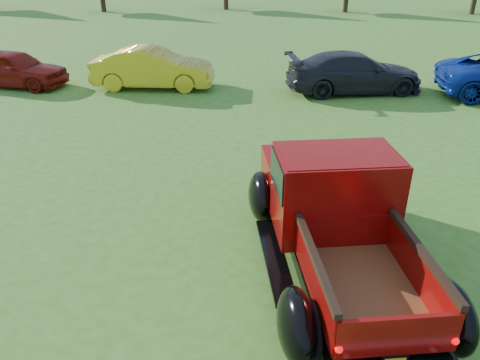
{
  "coord_description": "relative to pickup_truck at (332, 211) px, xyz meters",
  "views": [
    {
      "loc": [
        0.67,
        -7.17,
        4.65
      ],
      "look_at": [
        0.17,
        0.2,
        0.88
      ],
      "focal_mm": 35.0,
      "sensor_mm": 36.0,
      "label": 1
    }
  ],
  "objects": [
    {
      "name": "ground",
      "position": [
        -1.69,
        0.78,
        -0.89
      ],
      "size": [
        120.0,
        120.0,
        0.0
      ],
      "primitive_type": "plane",
      "color": "#3C5E1A",
      "rests_on": "ground"
    },
    {
      "name": "show_car_grey",
      "position": [
        1.81,
        9.76,
        -0.22
      ],
      "size": [
        4.9,
        2.7,
        1.34
      ],
      "primitive_type": "imported",
      "rotation": [
        0.0,
        0.0,
        1.76
      ],
      "color": "black",
      "rests_on": "ground"
    },
    {
      "name": "show_car_red",
      "position": [
        -10.19,
        9.66,
        -0.25
      ],
      "size": [
        3.96,
        2.11,
        1.28
      ],
      "primitive_type": "imported",
      "rotation": [
        0.0,
        0.0,
        1.4
      ],
      "color": "maroon",
      "rests_on": "ground"
    },
    {
      "name": "pickup_truck",
      "position": [
        0.0,
        0.0,
        0.0
      ],
      "size": [
        3.03,
        5.3,
        1.88
      ],
      "rotation": [
        0.0,
        0.0,
        0.16
      ],
      "color": "black",
      "rests_on": "ground"
    },
    {
      "name": "show_car_yellow",
      "position": [
        -5.19,
        9.8,
        -0.2
      ],
      "size": [
        4.24,
        1.54,
        1.39
      ],
      "primitive_type": "imported",
      "rotation": [
        0.0,
        0.0,
        1.59
      ],
      "color": "gold",
      "rests_on": "ground"
    }
  ]
}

